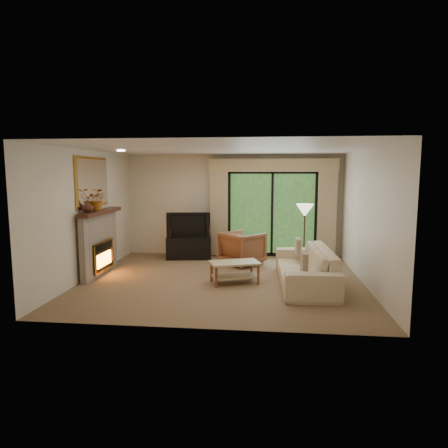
# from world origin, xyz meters

# --- Properties ---
(floor) EXTENTS (5.50, 5.50, 0.00)m
(floor) POSITION_xyz_m (0.00, 0.00, 0.00)
(floor) COLOR brown
(floor) RESTS_ON ground
(ceiling) EXTENTS (5.50, 5.50, 0.00)m
(ceiling) POSITION_xyz_m (0.00, 0.00, 2.60)
(ceiling) COLOR silver
(ceiling) RESTS_ON ground
(wall_back) EXTENTS (5.00, 0.00, 5.00)m
(wall_back) POSITION_xyz_m (0.00, 2.50, 1.30)
(wall_back) COLOR beige
(wall_back) RESTS_ON ground
(wall_front) EXTENTS (5.00, 0.00, 5.00)m
(wall_front) POSITION_xyz_m (0.00, -2.50, 1.30)
(wall_front) COLOR beige
(wall_front) RESTS_ON ground
(wall_left) EXTENTS (0.00, 5.00, 5.00)m
(wall_left) POSITION_xyz_m (-2.75, 0.00, 1.30)
(wall_left) COLOR beige
(wall_left) RESTS_ON ground
(wall_right) EXTENTS (0.00, 5.00, 5.00)m
(wall_right) POSITION_xyz_m (2.75, 0.00, 1.30)
(wall_right) COLOR beige
(wall_right) RESTS_ON ground
(fireplace) EXTENTS (0.24, 1.70, 1.37)m
(fireplace) POSITION_xyz_m (-2.63, 0.20, 0.69)
(fireplace) COLOR gray
(fireplace) RESTS_ON floor
(mirror) EXTENTS (0.07, 1.45, 1.02)m
(mirror) POSITION_xyz_m (-2.71, 0.20, 1.95)
(mirror) COLOR gold
(mirror) RESTS_ON wall_left
(sliding_door) EXTENTS (2.26, 0.10, 2.16)m
(sliding_door) POSITION_xyz_m (1.00, 2.45, 1.10)
(sliding_door) COLOR black
(sliding_door) RESTS_ON floor
(curtain_left) EXTENTS (0.45, 0.18, 2.35)m
(curtain_left) POSITION_xyz_m (-0.35, 2.34, 1.20)
(curtain_left) COLOR tan
(curtain_left) RESTS_ON floor
(curtain_right) EXTENTS (0.45, 0.18, 2.35)m
(curtain_right) POSITION_xyz_m (2.35, 2.34, 1.20)
(curtain_right) COLOR tan
(curtain_right) RESTS_ON floor
(cornice) EXTENTS (3.20, 0.24, 0.32)m
(cornice) POSITION_xyz_m (1.00, 2.36, 2.32)
(cornice) COLOR tan
(cornice) RESTS_ON wall_back
(media_console) EXTENTS (1.16, 0.65, 0.55)m
(media_console) POSITION_xyz_m (-1.06, 1.95, 0.28)
(media_console) COLOR black
(media_console) RESTS_ON floor
(tv) EXTENTS (1.09, 0.29, 0.62)m
(tv) POSITION_xyz_m (-1.06, 1.95, 0.86)
(tv) COLOR black
(tv) RESTS_ON media_console
(armchair) EXTENTS (1.18, 1.19, 0.78)m
(armchair) POSITION_xyz_m (0.30, 1.42, 0.39)
(armchair) COLOR brown
(armchair) RESTS_ON floor
(sofa) EXTENTS (1.05, 2.48, 0.71)m
(sofa) POSITION_xyz_m (1.61, -0.13, 0.36)
(sofa) COLOR beige
(sofa) RESTS_ON floor
(pillow_near) EXTENTS (0.11, 0.37, 0.36)m
(pillow_near) POSITION_xyz_m (1.52, -0.84, 0.59)
(pillow_near) COLOR brown
(pillow_near) RESTS_ON sofa
(pillow_far) EXTENTS (0.11, 0.38, 0.37)m
(pillow_far) POSITION_xyz_m (1.52, 0.57, 0.59)
(pillow_far) COLOR brown
(pillow_far) RESTS_ON sofa
(coffee_table) EXTENTS (1.06, 0.81, 0.42)m
(coffee_table) POSITION_xyz_m (0.26, -0.16, 0.21)
(coffee_table) COLOR tan
(coffee_table) RESTS_ON floor
(floor_lamp) EXTENTS (0.47, 0.47, 1.45)m
(floor_lamp) POSITION_xyz_m (1.71, 1.24, 0.72)
(floor_lamp) COLOR #FFEDC6
(floor_lamp) RESTS_ON floor
(vase) EXTENTS (0.25, 0.25, 0.24)m
(vase) POSITION_xyz_m (-2.61, -0.32, 1.49)
(vase) COLOR #401F15
(vase) RESTS_ON fireplace
(branches) EXTENTS (0.41, 0.36, 0.44)m
(branches) POSITION_xyz_m (-2.61, 0.14, 1.59)
(branches) COLOR #9D5513
(branches) RESTS_ON fireplace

